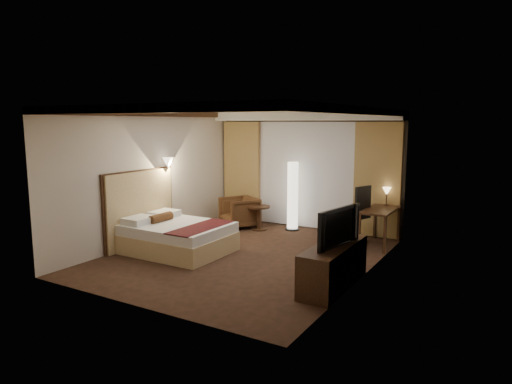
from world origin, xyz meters
The scene contains 21 objects.
floor centered at (0.00, 0.00, 0.00)m, with size 4.50×5.50×0.01m, color black.
ceiling centered at (0.00, 0.00, 2.70)m, with size 4.50×5.50×0.01m, color white.
back_wall centered at (0.00, 2.75, 1.35)m, with size 4.50×0.02×2.70m, color beige.
left_wall centered at (-2.25, 0.00, 1.35)m, with size 0.02×5.50×2.70m, color beige.
right_wall centered at (2.25, 0.00, 1.35)m, with size 0.02×5.50×2.70m, color beige.
crown_molding centered at (0.00, 0.00, 2.64)m, with size 4.50×5.50×0.12m, color black, non-canonical shape.
soffit centered at (0.00, 2.50, 2.60)m, with size 4.50×0.50×0.20m, color white.
curtain_sheer centered at (0.00, 2.67, 1.25)m, with size 2.48×0.04×2.45m, color silver.
curtain_left_drape centered at (-1.70, 2.61, 1.25)m, with size 1.00×0.14×2.45m, color tan.
curtain_right_drape centered at (1.70, 2.61, 1.25)m, with size 1.00×0.14×2.45m, color tan.
wall_sconce centered at (-2.09, 0.31, 1.62)m, with size 0.24×0.24×0.24m, color white, non-canonical shape.
bed centered at (-1.25, -0.43, 0.28)m, with size 1.88×1.47×0.55m, color white, non-canonical shape.
headboard centered at (-2.20, -0.43, 0.75)m, with size 0.12×1.77×1.50m, color tan, non-canonical shape.
armchair centered at (-1.34, 1.91, 0.39)m, with size 0.77×0.72×0.79m, color #452414.
side_table centered at (-0.82, 1.93, 0.28)m, with size 0.51×0.51×0.56m, color black, non-canonical shape.
floor_lamp centered at (-0.15, 2.32, 0.79)m, with size 0.33×0.33×1.58m, color white, non-canonical shape.
desk centered at (1.95, 2.00, 0.38)m, with size 0.55×1.18×0.75m, color black, non-canonical shape.
desk_lamp centered at (1.95, 2.44, 0.92)m, with size 0.18×0.18×0.34m, color #FFD899, non-canonical shape.
office_chair centered at (1.42, 1.95, 0.60)m, with size 0.58×0.58×1.21m, color black, non-canonical shape.
dresser centered at (2.00, -0.69, 0.32)m, with size 0.50×1.67×0.65m, color black, non-canonical shape.
television centered at (1.97, -0.69, 0.96)m, with size 1.09×0.63×0.14m, color black.
Camera 1 is at (4.35, -6.99, 2.47)m, focal length 32.00 mm.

